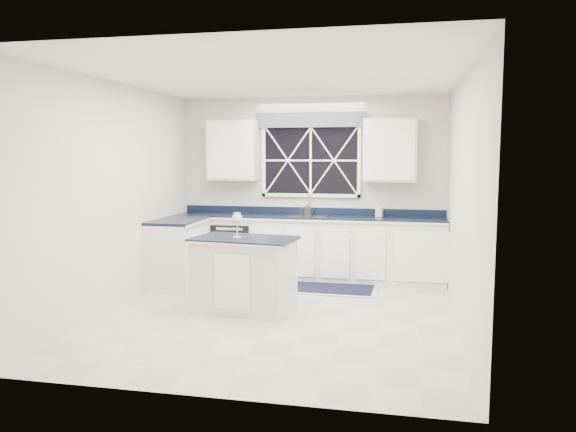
% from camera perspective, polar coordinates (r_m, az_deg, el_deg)
% --- Properties ---
extents(ground, '(4.50, 4.50, 0.00)m').
position_cam_1_polar(ground, '(6.56, -1.01, -10.03)').
color(ground, '#B8B9B3').
rests_on(ground, ground).
extents(back_wall, '(4.00, 0.10, 2.70)m').
position_cam_1_polar(back_wall, '(8.51, 2.36, 2.97)').
color(back_wall, silver).
rests_on(back_wall, ground).
extents(base_cabinets, '(3.99, 1.60, 0.90)m').
position_cam_1_polar(base_cabinets, '(8.23, -0.49, -3.46)').
color(base_cabinets, white).
rests_on(base_cabinets, ground).
extents(countertop, '(3.98, 0.64, 0.04)m').
position_cam_1_polar(countertop, '(8.26, 2.00, -0.13)').
color(countertop, black).
rests_on(countertop, base_cabinets).
extents(dishwasher, '(0.60, 0.58, 0.82)m').
position_cam_1_polar(dishwasher, '(8.58, -5.28, -3.34)').
color(dishwasher, black).
rests_on(dishwasher, ground).
extents(window, '(1.65, 0.09, 1.26)m').
position_cam_1_polar(window, '(8.45, 2.32, 6.20)').
color(window, black).
rests_on(window, ground).
extents(upper_cabinets, '(3.10, 0.34, 0.90)m').
position_cam_1_polar(upper_cabinets, '(8.33, 2.18, 6.68)').
color(upper_cabinets, white).
rests_on(upper_cabinets, ground).
extents(faucet, '(0.05, 0.20, 0.30)m').
position_cam_1_polar(faucet, '(8.43, 2.23, 1.22)').
color(faucet, '#ACACAE').
rests_on(faucet, countertop).
extents(island, '(1.25, 0.84, 0.87)m').
position_cam_1_polar(island, '(6.67, -4.48, -5.89)').
color(island, white).
rests_on(island, ground).
extents(rug, '(1.27, 0.79, 0.02)m').
position_cam_1_polar(rug, '(7.76, 4.44, -7.38)').
color(rug, '#AFAFAA').
rests_on(rug, ground).
extents(kettle, '(0.23, 0.18, 0.17)m').
position_cam_1_polar(kettle, '(8.27, 1.96, 0.57)').
color(kettle, '#2A2A2C').
rests_on(kettle, countertop).
extents(wine_glass, '(0.12, 0.12, 0.29)m').
position_cam_1_polar(wine_glass, '(6.57, -5.18, -0.44)').
color(wine_glass, silver).
rests_on(wine_glass, island).
extents(soap_bottle, '(0.11, 0.11, 0.20)m').
position_cam_1_polar(soap_bottle, '(8.24, 9.25, 0.63)').
color(soap_bottle, silver).
rests_on(soap_bottle, countertop).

